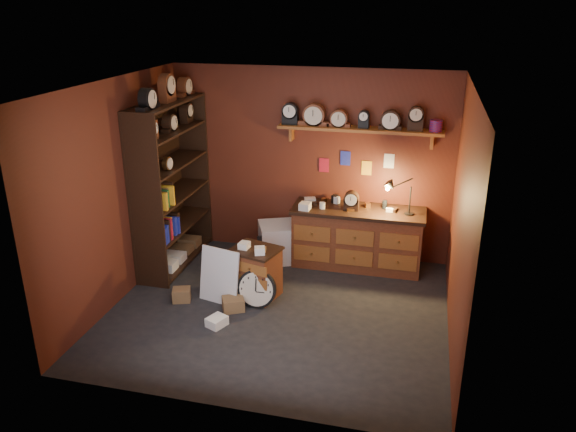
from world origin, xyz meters
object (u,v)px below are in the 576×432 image
at_px(workbench, 357,234).
at_px(big_round_clock, 257,289).
at_px(shelving_unit, 169,178).
at_px(low_cabinet, 256,270).

height_order(workbench, big_round_clock, workbench).
xyz_separation_m(shelving_unit, workbench, (2.55, 0.49, -0.78)).
distance_m(shelving_unit, big_round_clock, 2.05).
height_order(shelving_unit, low_cabinet, shelving_unit).
relative_size(workbench, low_cabinet, 2.46).
relative_size(low_cabinet, big_round_clock, 1.52).
bearing_deg(low_cabinet, shelving_unit, 169.68).
bearing_deg(shelving_unit, big_round_clock, -31.84).
bearing_deg(shelving_unit, low_cabinet, -25.83).
bearing_deg(low_cabinet, big_round_clock, -54.94).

